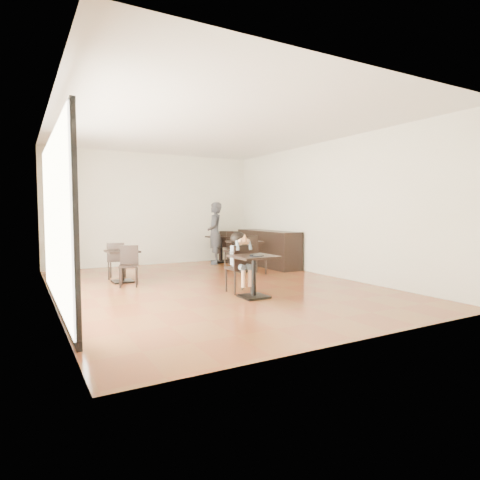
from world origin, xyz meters
TOP-DOWN VIEW (x-y plane):
  - floor at (0.00, 0.00)m, footprint 6.00×8.00m
  - ceiling at (0.00, 0.00)m, footprint 6.00×8.00m
  - wall_back at (0.00, 4.00)m, footprint 6.00×0.01m
  - wall_front at (0.00, -4.00)m, footprint 6.00×0.01m
  - wall_left at (-3.00, 0.00)m, footprint 0.01×8.00m
  - wall_right at (3.00, 0.00)m, footprint 0.01×8.00m
  - storefront_window at (-2.97, -0.50)m, footprint 0.04×4.50m
  - child_table at (0.16, -1.34)m, footprint 0.72×0.72m
  - child_chair at (0.16, -0.79)m, footprint 0.41×0.41m
  - child at (0.16, -0.79)m, footprint 0.41×0.57m
  - plate at (0.16, -1.44)m, footprint 0.26×0.26m
  - pizza_slice at (0.16, -0.98)m, footprint 0.27×0.20m
  - adult_patron at (1.57, 3.19)m, footprint 0.65×0.77m
  - cafe_table_mid at (1.59, 1.50)m, footprint 0.82×0.82m
  - cafe_table_left at (-1.52, 1.39)m, footprint 0.83×0.83m
  - cafe_table_back at (1.93, 3.49)m, footprint 0.97×0.97m
  - chair_mid_a at (1.59, 2.05)m, footprint 0.47×0.47m
  - chair_mid_b at (1.59, 0.95)m, footprint 0.47×0.47m
  - chair_left_a at (-1.52, 1.94)m, footprint 0.48×0.48m
  - chair_left_b at (-1.52, 0.84)m, footprint 0.48×0.48m
  - chair_back_a at (2.09, 3.50)m, footprint 0.55×0.55m
  - chair_back_b at (2.09, 2.94)m, footprint 0.55×0.55m
  - service_counter at (2.65, 2.00)m, footprint 0.60×2.40m

SIDE VIEW (x-z plane):
  - floor at x=0.00m, z-range -0.01..0.01m
  - cafe_table_left at x=-1.52m, z-range 0.00..0.69m
  - child_table at x=0.16m, z-range 0.00..0.76m
  - cafe_table_mid at x=1.59m, z-range 0.00..0.78m
  - cafe_table_back at x=1.93m, z-range 0.00..0.79m
  - chair_left_a at x=-1.52m, z-range 0.00..0.83m
  - chair_left_b at x=-1.52m, z-range 0.00..0.83m
  - child_chair at x=0.16m, z-range 0.00..0.91m
  - chair_mid_a at x=1.59m, z-range 0.00..0.94m
  - chair_mid_b at x=1.59m, z-range 0.00..0.94m
  - chair_back_a at x=2.09m, z-range 0.00..0.95m
  - chair_back_b at x=2.09m, z-range 0.00..0.95m
  - service_counter at x=2.65m, z-range 0.00..1.00m
  - child at x=0.16m, z-range 0.00..1.15m
  - plate at x=0.16m, z-range 0.76..0.77m
  - adult_patron at x=1.57m, z-range 0.00..1.81m
  - pizza_slice at x=0.16m, z-range 0.96..1.02m
  - storefront_window at x=-2.97m, z-range 0.10..2.70m
  - wall_back at x=0.00m, z-range 0.00..3.20m
  - wall_front at x=0.00m, z-range 0.00..3.20m
  - wall_left at x=-3.00m, z-range 0.00..3.20m
  - wall_right at x=3.00m, z-range 0.00..3.20m
  - ceiling at x=0.00m, z-range 3.20..3.21m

